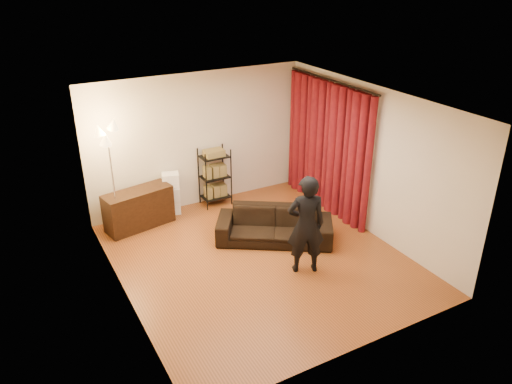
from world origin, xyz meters
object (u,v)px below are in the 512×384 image
media_cabinet (139,209)px  floor_lamp (113,183)px  wire_shelf (215,177)px  person (306,225)px  storage_boxes (171,193)px  sofa (275,226)px

media_cabinet → floor_lamp: floor_lamp is taller
wire_shelf → floor_lamp: floor_lamp is taller
wire_shelf → floor_lamp: 2.18m
person → storage_boxes: size_ratio=1.95×
wire_shelf → media_cabinet: bearing=176.7°
sofa → person: (-0.06, -1.05, 0.53)m
storage_boxes → floor_lamp: 1.38m
sofa → storage_boxes: bearing=156.0°
sofa → storage_boxes: storage_boxes is taller
floor_lamp → media_cabinet: bearing=20.8°
floor_lamp → storage_boxes: bearing=18.6°
storage_boxes → floor_lamp: (-1.17, -0.39, 0.63)m
person → media_cabinet: person is taller
floor_lamp → person: bearing=-47.5°
person → floor_lamp: 3.48m
storage_boxes → sofa: bearing=-57.0°
sofa → wire_shelf: (-0.30, 1.87, 0.31)m
sofa → media_cabinet: bearing=172.5°
sofa → person: 1.18m
media_cabinet → floor_lamp: bearing=-170.6°
person → wire_shelf: person is taller
media_cabinet → floor_lamp: (-0.44, -0.17, 0.69)m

